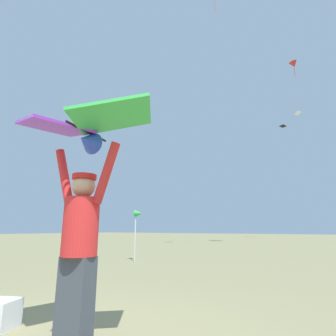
{
  "coord_description": "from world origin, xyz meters",
  "views": [
    {
      "loc": [
        2.17,
        -1.54,
        1.07
      ],
      "look_at": [
        0.03,
        1.78,
        1.99
      ],
      "focal_mm": 28.14,
      "sensor_mm": 36.0,
      "label": 1
    }
  ],
  "objects": [
    {
      "name": "distant_kite_white_high_left",
      "position": [
        -0.18,
        26.52,
        12.6
      ],
      "size": [
        0.59,
        0.64,
        0.36
      ],
      "color": "white"
    },
    {
      "name": "kite_flyer_person",
      "position": [
        0.03,
        0.21,
        0.94
      ],
      "size": [
        0.81,
        0.4,
        1.92
      ],
      "color": "#424751",
      "rests_on": "ground"
    },
    {
      "name": "distant_kite_red_low_right",
      "position": [
        -0.3,
        30.43,
        20.52
      ],
      "size": [
        1.02,
        1.09,
        2.17
      ],
      "color": "red"
    },
    {
      "name": "held_stunt_kite",
      "position": [
        0.04,
        0.14,
        2.1
      ],
      "size": [
        1.65,
        1.0,
        0.39
      ],
      "color": "black"
    },
    {
      "name": "marker_flag",
      "position": [
        -3.85,
        5.84,
        1.5
      ],
      "size": [
        0.3,
        0.24,
        1.73
      ],
      "color": "silver",
      "rests_on": "ground"
    },
    {
      "name": "distant_kite_black_low_left",
      "position": [
        -2.28,
        30.9,
        13.16
      ],
      "size": [
        0.81,
        0.8,
        0.22
      ],
      "color": "black"
    }
  ]
}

